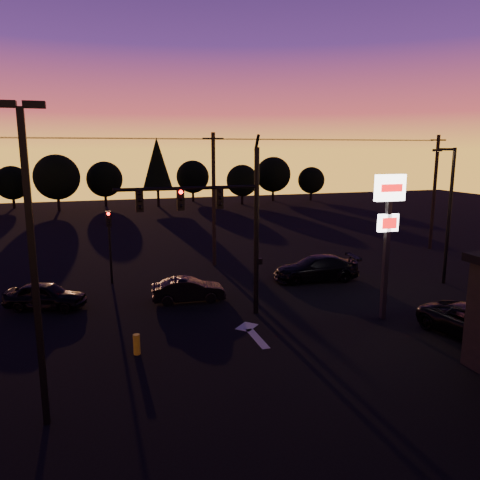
{
  "coord_description": "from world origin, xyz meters",
  "views": [
    {
      "loc": [
        -5.87,
        -16.59,
        7.92
      ],
      "look_at": [
        1.0,
        5.0,
        3.5
      ],
      "focal_mm": 35.0,
      "sensor_mm": 36.0,
      "label": 1
    }
  ],
  "objects_px": {
    "car_left": "(46,296)",
    "secondary_signal": "(110,236)",
    "traffic_signal_mast": "(224,215)",
    "bollard": "(137,344)",
    "parking_lot_light": "(32,248)",
    "car_right": "(316,268)",
    "pylon_sign": "(388,216)",
    "car_mid": "(188,290)",
    "suv_parked": "(476,324)",
    "streetlight": "(448,210)"
  },
  "relations": [
    {
      "from": "traffic_signal_mast",
      "to": "secondary_signal",
      "type": "bearing_deg",
      "value": 123.19
    },
    {
      "from": "suv_parked",
      "to": "secondary_signal",
      "type": "bearing_deg",
      "value": 125.03
    },
    {
      "from": "pylon_sign",
      "to": "secondary_signal",
      "type": "bearing_deg",
      "value": 140.23
    },
    {
      "from": "bollard",
      "to": "parking_lot_light",
      "type": "bearing_deg",
      "value": -126.75
    },
    {
      "from": "car_left",
      "to": "car_right",
      "type": "height_order",
      "value": "car_right"
    },
    {
      "from": "traffic_signal_mast",
      "to": "car_mid",
      "type": "xyz_separation_m",
      "value": [
        -1.18,
        2.81,
        -4.31
      ]
    },
    {
      "from": "streetlight",
      "to": "suv_parked",
      "type": "xyz_separation_m",
      "value": [
        -4.58,
        -7.29,
        -3.75
      ]
    },
    {
      "from": "parking_lot_light",
      "to": "bollard",
      "type": "bearing_deg",
      "value": 53.25
    },
    {
      "from": "parking_lot_light",
      "to": "car_mid",
      "type": "relative_size",
      "value": 2.4
    },
    {
      "from": "secondary_signal",
      "to": "pylon_sign",
      "type": "height_order",
      "value": "pylon_sign"
    },
    {
      "from": "traffic_signal_mast",
      "to": "bollard",
      "type": "bearing_deg",
      "value": -145.82
    },
    {
      "from": "parking_lot_light",
      "to": "car_right",
      "type": "xyz_separation_m",
      "value": [
        14.46,
        11.42,
        -4.52
      ]
    },
    {
      "from": "bollard",
      "to": "car_right",
      "type": "relative_size",
      "value": 0.16
    },
    {
      "from": "pylon_sign",
      "to": "car_left",
      "type": "height_order",
      "value": "pylon_sign"
    },
    {
      "from": "pylon_sign",
      "to": "car_mid",
      "type": "distance_m",
      "value": 10.73
    },
    {
      "from": "bollard",
      "to": "suv_parked",
      "type": "height_order",
      "value": "suv_parked"
    },
    {
      "from": "secondary_signal",
      "to": "parking_lot_light",
      "type": "relative_size",
      "value": 0.48
    },
    {
      "from": "traffic_signal_mast",
      "to": "bollard",
      "type": "height_order",
      "value": "traffic_signal_mast"
    },
    {
      "from": "pylon_sign",
      "to": "streetlight",
      "type": "bearing_deg",
      "value": 30.08
    },
    {
      "from": "traffic_signal_mast",
      "to": "pylon_sign",
      "type": "height_order",
      "value": "traffic_signal_mast"
    },
    {
      "from": "secondary_signal",
      "to": "parking_lot_light",
      "type": "height_order",
      "value": "parking_lot_light"
    },
    {
      "from": "streetlight",
      "to": "parking_lot_light",
      "type": "bearing_deg",
      "value": -158.35
    },
    {
      "from": "car_left",
      "to": "secondary_signal",
      "type": "bearing_deg",
      "value": -21.68
    },
    {
      "from": "pylon_sign",
      "to": "car_mid",
      "type": "bearing_deg",
      "value": 147.36
    },
    {
      "from": "secondary_signal",
      "to": "streetlight",
      "type": "bearing_deg",
      "value": -17.56
    },
    {
      "from": "pylon_sign",
      "to": "car_mid",
      "type": "height_order",
      "value": "pylon_sign"
    },
    {
      "from": "bollard",
      "to": "car_right",
      "type": "xyz_separation_m",
      "value": [
        11.48,
        7.43,
        0.35
      ]
    },
    {
      "from": "secondary_signal",
      "to": "suv_parked",
      "type": "bearing_deg",
      "value": -42.81
    },
    {
      "from": "traffic_signal_mast",
      "to": "car_mid",
      "type": "relative_size",
      "value": 2.25
    },
    {
      "from": "pylon_sign",
      "to": "suv_parked",
      "type": "relative_size",
      "value": 1.41
    },
    {
      "from": "car_right",
      "to": "car_mid",
      "type": "bearing_deg",
      "value": -72.34
    },
    {
      "from": "traffic_signal_mast",
      "to": "parking_lot_light",
      "type": "relative_size",
      "value": 0.94
    },
    {
      "from": "car_mid",
      "to": "bollard",
      "type": "bearing_deg",
      "value": 156.38
    },
    {
      "from": "bollard",
      "to": "car_left",
      "type": "distance_m",
      "value": 7.85
    },
    {
      "from": "secondary_signal",
      "to": "parking_lot_light",
      "type": "xyz_separation_m",
      "value": [
        -2.5,
        -14.49,
        2.41
      ]
    },
    {
      "from": "parking_lot_light",
      "to": "suv_parked",
      "type": "height_order",
      "value": "parking_lot_light"
    },
    {
      "from": "traffic_signal_mast",
      "to": "parking_lot_light",
      "type": "bearing_deg",
      "value": -136.63
    },
    {
      "from": "car_mid",
      "to": "car_right",
      "type": "height_order",
      "value": "car_right"
    },
    {
      "from": "bollard",
      "to": "pylon_sign",
      "type": "bearing_deg",
      "value": 2.53
    },
    {
      "from": "bollard",
      "to": "car_mid",
      "type": "xyz_separation_m",
      "value": [
        3.24,
        5.81,
        0.22
      ]
    },
    {
      "from": "car_left",
      "to": "traffic_signal_mast",
      "type": "bearing_deg",
      "value": -93.92
    },
    {
      "from": "streetlight",
      "to": "car_left",
      "type": "relative_size",
      "value": 2.02
    },
    {
      "from": "car_left",
      "to": "car_right",
      "type": "bearing_deg",
      "value": -66.86
    },
    {
      "from": "parking_lot_light",
      "to": "streetlight",
      "type": "height_order",
      "value": "parking_lot_light"
    },
    {
      "from": "secondary_signal",
      "to": "car_right",
      "type": "xyz_separation_m",
      "value": [
        11.96,
        -3.07,
        -2.11
      ]
    },
    {
      "from": "car_left",
      "to": "streetlight",
      "type": "bearing_deg",
      "value": -75.02
    },
    {
      "from": "car_right",
      "to": "streetlight",
      "type": "bearing_deg",
      "value": 73.83
    },
    {
      "from": "parking_lot_light",
      "to": "car_left",
      "type": "relative_size",
      "value": 2.31
    },
    {
      "from": "secondary_signal",
      "to": "pylon_sign",
      "type": "xyz_separation_m",
      "value": [
        12.0,
        -9.99,
        2.05
      ]
    },
    {
      "from": "car_mid",
      "to": "secondary_signal",
      "type": "bearing_deg",
      "value": 43.95
    }
  ]
}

